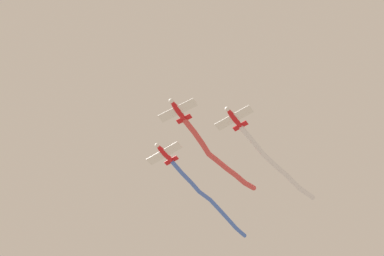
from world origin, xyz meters
The scene contains 6 objects.
airplane_lead centered at (2.84, -3.39, 81.02)m, with size 6.01×5.39×1.66m.
smoke_trail_lead centered at (9.62, -13.16, 80.85)m, with size 10.69×17.18×2.22m.
airplane_left_wing centered at (1.09, -12.32, 81.02)m, with size 6.22×5.27×1.66m.
smoke_trail_left_wing centered at (7.11, -22.59, 80.33)m, with size 9.60×17.93×2.20m.
airplane_right_wing centered at (11.92, -4.18, 81.32)m, with size 6.25×5.25×1.66m.
smoke_trail_right_wing centered at (19.09, -15.07, 81.18)m, with size 12.01×18.75×1.79m.
Camera 1 is at (-44.59, 11.63, 4.66)m, focal length 53.72 mm.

